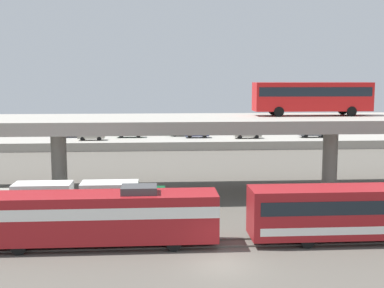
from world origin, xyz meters
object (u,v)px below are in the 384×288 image
transit_bus_on_overpass (312,96)px  parked_car_0 (197,133)px  service_truck_west (121,199)px  parked_car_2 (313,133)px  parked_car_1 (73,133)px  parked_car_4 (247,134)px  parked_car_5 (91,135)px  parked_car_3 (183,132)px  train_locomotive (87,215)px  service_truck_east (32,200)px  parked_car_6 (130,133)px

transit_bus_on_overpass → parked_car_0: (-9.32, 33.37, -7.47)m
parked_car_0 → transit_bus_on_overpass: bearing=-74.4°
service_truck_west → parked_car_2: 51.91m
parked_car_1 → parked_car_4: bearing=173.1°
parked_car_2 → parked_car_5: (-37.08, -1.42, -0.00)m
parked_car_4 → parked_car_5: same height
parked_car_2 → parked_car_5: same height
parked_car_2 → parked_car_3: 22.24m
parked_car_0 → parked_car_4: (8.42, -1.38, 0.00)m
train_locomotive → parked_car_3: size_ratio=3.90×
service_truck_east → parked_car_6: bearing=-96.8°
parked_car_5 → parked_car_1: bearing=129.3°
parked_car_2 → transit_bus_on_overpass: bearing=-107.8°
service_truck_west → parked_car_2: service_truck_west is taller
train_locomotive → parked_car_1: size_ratio=4.23×
service_truck_west → service_truck_east: (-7.10, 0.00, 0.00)m
transit_bus_on_overpass → parked_car_2: 34.95m
transit_bus_on_overpass → parked_car_4: (-0.90, 31.99, -7.47)m
transit_bus_on_overpass → parked_car_2: bearing=72.2°
parked_car_3 → train_locomotive: bearing=80.3°
parked_car_3 → parked_car_4: bearing=159.4°
service_truck_east → parked_car_1: 46.11m
transit_bus_on_overpass → parked_car_3: (-11.54, 36.00, -7.47)m
service_truck_west → parked_car_4: 46.00m
parked_car_2 → parked_car_6: 31.09m
transit_bus_on_overpass → parked_car_6: size_ratio=2.61×
parked_car_0 → parked_car_3: same height
parked_car_1 → parked_car_6: bearing=174.1°
train_locomotive → service_truck_west: (1.79, 6.83, -0.55)m
parked_car_4 → parked_car_3: bearing=159.4°
service_truck_west → parked_car_2: bearing=55.7°
train_locomotive → transit_bus_on_overpass: bearing=-140.2°
transit_bus_on_overpass → parked_car_6: bearing=120.8°
parked_car_4 → parked_car_5: (-25.77, -0.90, -0.00)m
parked_car_1 → service_truck_east: bearing=95.4°
parked_car_0 → parked_car_5: bearing=-172.5°
parked_car_0 → parked_car_5: same height
parked_car_6 → parked_car_3: bearing=9.1°
train_locomotive → parked_car_3: 53.96m
parked_car_3 → parked_car_5: size_ratio=1.03×
parked_car_6 → parked_car_2: bearing=-3.8°
parked_car_4 → parked_car_1: bearing=173.1°
service_truck_west → parked_car_2: (29.28, 42.86, 0.51)m
transit_bus_on_overpass → parked_car_5: bearing=130.6°
parked_car_0 → parked_car_4: bearing=-9.3°
parked_car_3 → service_truck_east: bearing=72.7°
service_truck_west → service_truck_east: bearing=180.0°
service_truck_west → parked_car_6: (-1.73, 44.90, 0.51)m
transit_bus_on_overpass → parked_car_3: transit_bus_on_overpass is taller
train_locomotive → service_truck_west: 7.08m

